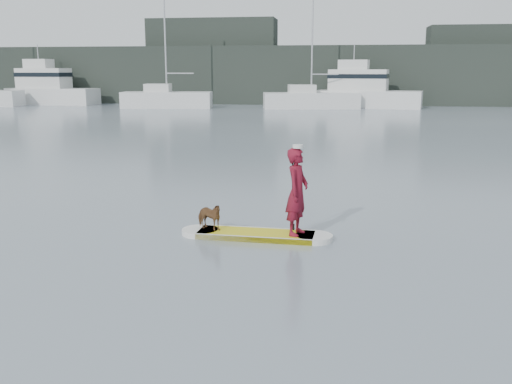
# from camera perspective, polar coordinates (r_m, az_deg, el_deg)

# --- Properties ---
(ground) EXTENTS (140.00, 140.00, 0.00)m
(ground) POSITION_cam_1_polar(r_m,az_deg,el_deg) (10.86, -15.61, -7.34)
(ground) COLOR slate
(ground) RESTS_ON ground
(paddleboard) EXTENTS (3.30, 0.90, 0.12)m
(paddleboard) POSITION_cam_1_polar(r_m,az_deg,el_deg) (12.32, 0.00, -4.28)
(paddleboard) COLOR yellow
(paddleboard) RESTS_ON ground
(paddler) EXTENTS (0.60, 0.76, 1.84)m
(paddler) POSITION_cam_1_polar(r_m,az_deg,el_deg) (11.95, 4.14, 0.02)
(paddler) COLOR maroon
(paddler) RESTS_ON paddleboard
(white_cap) EXTENTS (0.22, 0.22, 0.07)m
(white_cap) POSITION_cam_1_polar(r_m,az_deg,el_deg) (11.79, 4.21, 4.57)
(white_cap) COLOR silver
(white_cap) RESTS_ON paddler
(dog) EXTENTS (0.78, 0.61, 0.60)m
(dog) POSITION_cam_1_polar(r_m,az_deg,el_deg) (12.45, -4.75, -2.42)
(dog) COLOR brown
(dog) RESTS_ON paddleboard
(paddle) EXTENTS (0.10, 0.30, 2.00)m
(paddle) POSITION_cam_1_polar(r_m,az_deg,el_deg) (12.31, 3.68, -0.77)
(paddle) COLOR black
(paddle) RESTS_ON ground
(sailboat_c) EXTENTS (8.70, 3.84, 12.09)m
(sailboat_c) POSITION_cam_1_polar(r_m,az_deg,el_deg) (55.56, -8.96, 9.23)
(sailboat_c) COLOR silver
(sailboat_c) RESTS_ON ground
(sailboat_d) EXTENTS (9.20, 4.37, 13.03)m
(sailboat_d) POSITION_cam_1_polar(r_m,az_deg,el_deg) (54.22, 5.45, 9.29)
(sailboat_d) COLOR silver
(sailboat_d) RESTS_ON ground
(motor_yacht_a) EXTENTS (10.27, 4.75, 5.93)m
(motor_yacht_a) POSITION_cam_1_polar(r_m,az_deg,el_deg) (56.17, 10.73, 9.98)
(motor_yacht_a) COLOR silver
(motor_yacht_a) RESTS_ON ground
(motor_yacht_b) EXTENTS (9.52, 3.83, 6.14)m
(motor_yacht_b) POSITION_cam_1_polar(r_m,az_deg,el_deg) (64.38, -20.01, 9.77)
(motor_yacht_b) COLOR silver
(motor_yacht_b) RESTS_ON ground
(shore_mass) EXTENTS (90.00, 6.00, 6.00)m
(shore_mass) POSITION_cam_1_polar(r_m,az_deg,el_deg) (62.47, 4.63, 11.57)
(shore_mass) COLOR black
(shore_mass) RESTS_ON ground
(shore_building_west) EXTENTS (14.00, 4.00, 9.00)m
(shore_building_west) POSITION_cam_1_polar(r_m,az_deg,el_deg) (64.93, -4.35, 12.91)
(shore_building_west) COLOR black
(shore_building_west) RESTS_ON ground
(shore_building_east) EXTENTS (10.00, 4.00, 8.00)m
(shore_building_east) POSITION_cam_1_polar(r_m,az_deg,el_deg) (64.78, 21.16, 11.71)
(shore_building_east) COLOR black
(shore_building_east) RESTS_ON ground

